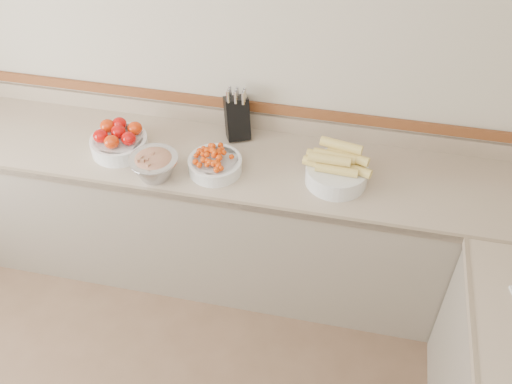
% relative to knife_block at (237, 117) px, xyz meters
% --- Properties ---
extents(back_wall, '(4.00, 0.00, 4.00)m').
position_rel_knife_block_xyz_m(back_wall, '(-0.13, 0.10, 0.27)').
color(back_wall, beige).
rests_on(back_wall, ground_plane).
extents(counter_back, '(4.00, 0.65, 1.08)m').
position_rel_knife_block_xyz_m(counter_back, '(-0.13, -0.22, -0.57)').
color(counter_back, tan).
rests_on(counter_back, ground_plane).
extents(knife_block, '(0.18, 0.20, 0.31)m').
position_rel_knife_block_xyz_m(knife_block, '(0.00, 0.00, 0.00)').
color(knife_block, black).
rests_on(knife_block, counter_back).
extents(tomato_bowl, '(0.31, 0.31, 0.15)m').
position_rel_knife_block_xyz_m(tomato_bowl, '(-0.60, -0.27, -0.06)').
color(tomato_bowl, silver).
rests_on(tomato_bowl, counter_back).
extents(cherry_tomato_bowl, '(0.29, 0.29, 0.16)m').
position_rel_knife_block_xyz_m(cherry_tomato_bowl, '(-0.05, -0.33, -0.07)').
color(cherry_tomato_bowl, silver).
rests_on(cherry_tomato_bowl, counter_back).
extents(corn_bowl, '(0.36, 0.32, 0.24)m').
position_rel_knife_block_xyz_m(corn_bowl, '(0.59, -0.28, -0.05)').
color(corn_bowl, silver).
rests_on(corn_bowl, counter_back).
extents(rhubarb_bowl, '(0.26, 0.26, 0.15)m').
position_rel_knife_block_xyz_m(rhubarb_bowl, '(-0.34, -0.43, -0.05)').
color(rhubarb_bowl, '#B2B2BA').
rests_on(rhubarb_bowl, counter_back).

